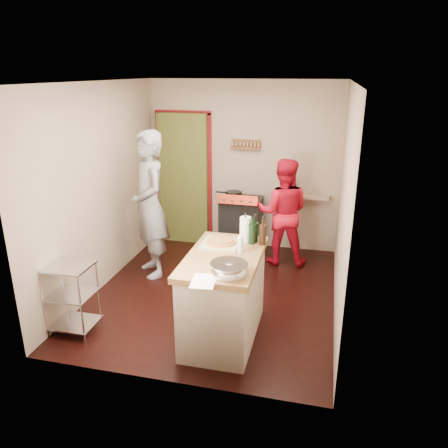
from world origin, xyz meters
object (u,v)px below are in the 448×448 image
(wire_shelving, at_px, (71,295))
(person_stripe, at_px, (150,205))
(stove, at_px, (241,224))
(person_red, at_px, (283,212))
(island, at_px, (224,294))

(wire_shelving, bearing_deg, person_stripe, 79.89)
(stove, relative_size, person_red, 0.64)
(island, bearing_deg, wire_shelving, -169.48)
(wire_shelving, distance_m, island, 1.65)
(wire_shelving, bearing_deg, person_red, 49.83)
(person_red, bearing_deg, wire_shelving, 45.70)
(person_red, bearing_deg, stove, -25.81)
(island, height_order, person_stripe, person_stripe)
(stove, bearing_deg, island, -82.91)
(island, distance_m, person_red, 2.11)
(stove, relative_size, person_stripe, 0.50)
(stove, height_order, person_stripe, person_stripe)
(wire_shelving, distance_m, person_red, 3.11)
(stove, bearing_deg, wire_shelving, -116.85)
(wire_shelving, height_order, person_red, person_red)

